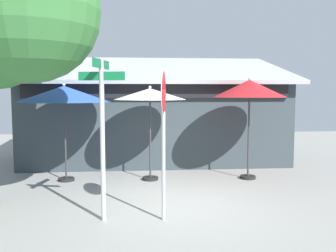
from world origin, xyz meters
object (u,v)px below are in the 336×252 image
object	(u,v)px
street_sign_post	(102,122)
patio_umbrella_royal_blue_left	(64,95)
patio_umbrella_crimson_right	(250,89)
stop_sign	(163,115)
patio_umbrella_ivory_center	(150,95)

from	to	relation	value
street_sign_post	patio_umbrella_royal_blue_left	size ratio (longest dim) A/B	1.14
patio_umbrella_royal_blue_left	patio_umbrella_crimson_right	world-z (taller)	patio_umbrella_crimson_right
stop_sign	patio_umbrella_royal_blue_left	size ratio (longest dim) A/B	1.06
street_sign_post	patio_umbrella_crimson_right	bearing A→B (deg)	39.18
patio_umbrella_crimson_right	street_sign_post	bearing A→B (deg)	-140.82
stop_sign	patio_umbrella_crimson_right	world-z (taller)	patio_umbrella_crimson_right
stop_sign	patio_umbrella_royal_blue_left	distance (m)	4.15
street_sign_post	patio_umbrella_ivory_center	size ratio (longest dim) A/B	1.17
stop_sign	patio_umbrella_ivory_center	distance (m)	3.26
street_sign_post	stop_sign	bearing A→B (deg)	-4.43
patio_umbrella_royal_blue_left	street_sign_post	bearing A→B (deg)	-67.95
patio_umbrella_royal_blue_left	patio_umbrella_ivory_center	xyz separation A→B (m)	(2.32, -0.09, -0.02)
street_sign_post	patio_umbrella_crimson_right	distance (m)	4.90
patio_umbrella_royal_blue_left	patio_umbrella_crimson_right	xyz separation A→B (m)	(5.08, -0.17, 0.14)
stop_sign	patio_umbrella_crimson_right	distance (m)	4.14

